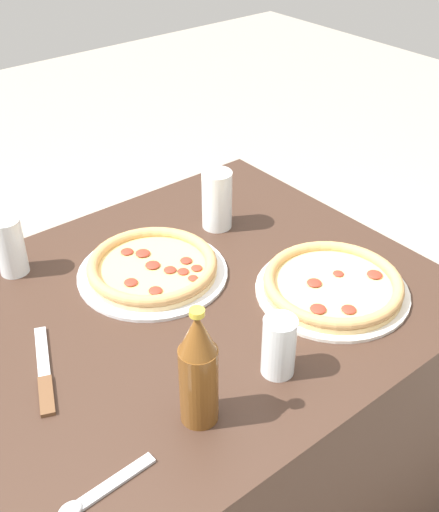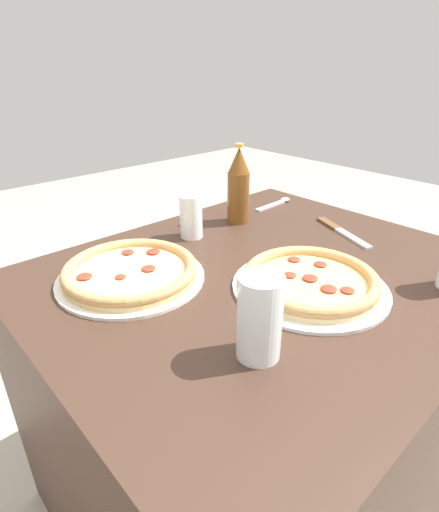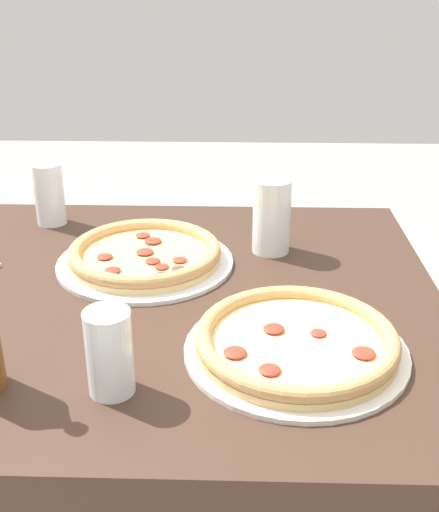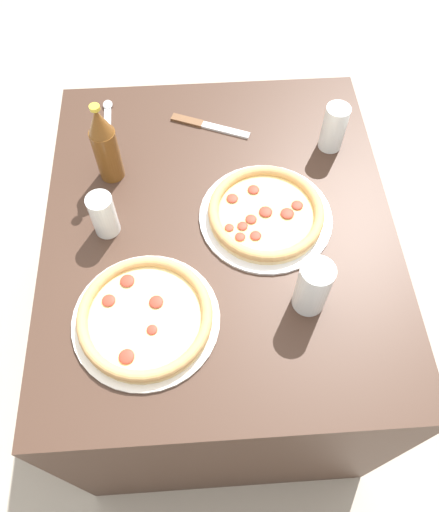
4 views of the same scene
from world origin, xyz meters
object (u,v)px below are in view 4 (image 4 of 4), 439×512
(pizza_pepperoni, at_px, (266,213))
(pizza_veggie, at_px, (145,317))
(glass_lemonade, at_px, (334,129))
(glass_mango_juice, at_px, (313,288))
(knife, at_px, (206,125))
(beer_bottle, at_px, (105,145))
(glass_orange_juice, at_px, (104,217))
(spoon, at_px, (108,115))

(pizza_pepperoni, relative_size, pizza_veggie, 1.01)
(glass_lemonade, bearing_deg, glass_mango_juice, 164.12)
(glass_lemonade, xyz_separation_m, glass_mango_juice, (-0.48, 0.14, 0.01))
(pizza_veggie, relative_size, glass_lemonade, 2.45)
(glass_mango_juice, relative_size, knife, 0.66)
(glass_lemonade, relative_size, knife, 0.60)
(pizza_veggie, xyz_separation_m, glass_mango_juice, (0.02, -0.37, 0.05))
(glass_lemonade, height_order, beer_bottle, beer_bottle)
(glass_orange_juice, distance_m, spoon, 0.41)
(pizza_pepperoni, height_order, pizza_veggie, pizza_pepperoni)
(pizza_pepperoni, height_order, glass_orange_juice, glass_orange_juice)
(glass_lemonade, distance_m, knife, 0.36)
(pizza_pepperoni, bearing_deg, pizza_veggie, 131.47)
(glass_orange_juice, distance_m, knife, 0.44)
(pizza_pepperoni, distance_m, pizza_veggie, 0.40)
(knife, relative_size, spoon, 1.33)
(glass_orange_juice, bearing_deg, beer_bottle, -1.19)
(glass_mango_juice, height_order, beer_bottle, beer_bottle)
(pizza_veggie, bearing_deg, knife, -15.54)
(spoon, bearing_deg, glass_orange_juice, -177.01)
(pizza_pepperoni, xyz_separation_m, glass_mango_juice, (-0.24, -0.07, 0.05))
(beer_bottle, bearing_deg, pizza_pepperoni, -113.44)
(glass_lemonade, distance_m, spoon, 0.65)
(beer_bottle, relative_size, spoon, 1.40)
(pizza_pepperoni, xyz_separation_m, knife, (0.33, 0.13, -0.02))
(glass_orange_juice, xyz_separation_m, spoon, (0.40, 0.02, -0.05))
(pizza_pepperoni, relative_size, glass_lemonade, 2.49)
(glass_orange_juice, bearing_deg, glass_mango_juice, -116.14)
(spoon, bearing_deg, glass_mango_juice, -142.29)
(pizza_pepperoni, xyz_separation_m, glass_orange_juice, (-0.01, 0.40, 0.04))
(pizza_pepperoni, height_order, glass_mango_juice, glass_mango_juice)
(beer_bottle, xyz_separation_m, knife, (0.16, -0.26, -0.11))
(knife, bearing_deg, pizza_pepperoni, -158.15)
(glass_orange_juice, bearing_deg, spoon, 2.99)
(pizza_pepperoni, relative_size, beer_bottle, 1.42)
(pizza_pepperoni, xyz_separation_m, beer_bottle, (0.17, 0.39, 0.09))
(beer_bottle, bearing_deg, glass_orange_juice, 178.81)
(knife, xyz_separation_m, spoon, (0.06, 0.29, 0.00))
(beer_bottle, bearing_deg, pizza_veggie, -167.77)
(glass_orange_juice, distance_m, beer_bottle, 0.19)
(pizza_veggie, relative_size, knife, 1.47)
(pizza_veggie, relative_size, glass_orange_juice, 2.74)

